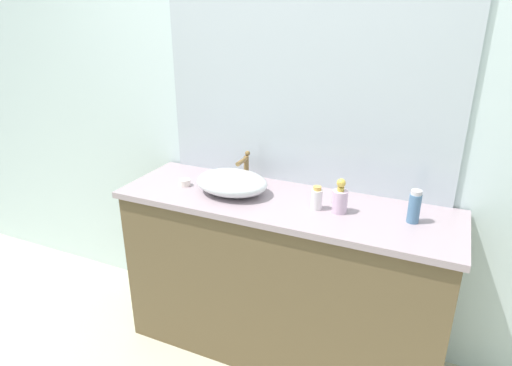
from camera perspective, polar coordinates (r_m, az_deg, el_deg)
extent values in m
cube|color=silver|center=(2.35, 3.75, 9.70)|extent=(6.00, 0.06, 2.60)
cube|color=brown|center=(2.40, 3.25, -12.59)|extent=(1.64, 0.48, 0.88)
cube|color=gray|center=(2.18, 3.50, -2.71)|extent=(1.68, 0.52, 0.03)
cube|color=#B2BCC6|center=(2.24, 6.39, 15.43)|extent=(1.52, 0.01, 1.28)
ellipsoid|color=silver|center=(2.24, -3.13, 0.05)|extent=(0.37, 0.28, 0.12)
cylinder|color=brown|center=(2.37, -1.26, 1.79)|extent=(0.03, 0.03, 0.15)
cylinder|color=brown|center=(2.31, -1.83, 2.80)|extent=(0.02, 0.10, 0.02)
sphere|color=brown|center=(2.36, -1.10, 3.84)|extent=(0.03, 0.03, 0.03)
cylinder|color=#D0AECC|center=(2.07, 10.73, -2.35)|extent=(0.07, 0.07, 0.11)
cylinder|color=gold|center=(2.04, 10.85, -0.77)|extent=(0.03, 0.03, 0.02)
sphere|color=gold|center=(2.03, 10.91, 0.00)|extent=(0.04, 0.04, 0.04)
cylinder|color=gold|center=(2.02, 10.84, -0.11)|extent=(0.02, 0.02, 0.02)
cylinder|color=silver|center=(2.08, 7.81, -2.12)|extent=(0.05, 0.05, 0.10)
cylinder|color=#E0A74F|center=(2.06, 7.89, -0.68)|extent=(0.04, 0.04, 0.02)
cylinder|color=teal|center=(2.05, 19.69, -3.11)|extent=(0.05, 0.05, 0.13)
cylinder|color=silver|center=(2.02, 19.96, -1.16)|extent=(0.05, 0.05, 0.02)
cylinder|color=silver|center=(2.37, -9.10, 0.06)|extent=(0.05, 0.05, 0.03)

